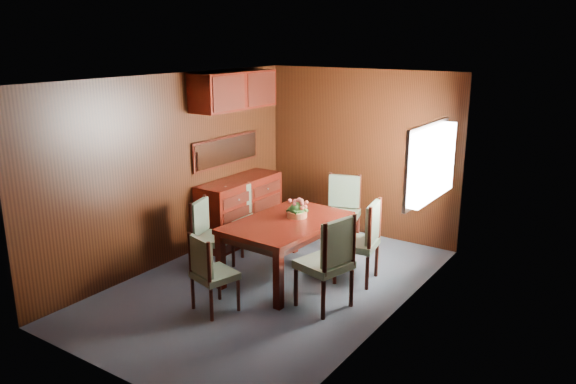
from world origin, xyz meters
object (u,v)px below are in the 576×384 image
Objects in this scene: chair_head at (209,270)px; flower_centerpiece at (297,207)px; chair_left_near at (208,232)px; dining_table at (287,228)px; chair_right_near at (330,258)px; sideboard at (240,210)px.

chair_head is 3.37× the size of flower_centerpiece.
chair_left_near is at bearing 147.65° from chair_head.
dining_table is 1.84× the size of chair_head.
chair_right_near reaches higher than dining_table.
chair_left_near is at bearing 102.00° from chair_right_near.
chair_right_near is 1.03m from flower_centerpiece.
dining_table is (1.29, -0.71, 0.17)m from sideboard.
chair_right_near is at bearing 72.05° from chair_left_near.
chair_right_near reaches higher than flower_centerpiece.
chair_head is (0.75, -0.82, -0.03)m from chair_left_near.
chair_left_near reaches higher than sideboard.
chair_left_near is 1.16m from flower_centerpiece.
dining_table is 0.28m from flower_centerpiece.
sideboard reaches higher than chair_head.
dining_table is at bearing -28.66° from sideboard.
sideboard is at bearing 135.52° from chair_head.
chair_head reaches higher than dining_table.
chair_left_near is (0.36, -1.08, 0.06)m from sideboard.
sideboard is 1.33× the size of chair_right_near.
flower_centerpiece is (0.96, 0.54, 0.34)m from chair_left_near.
sideboard is 2.41m from chair_right_near.
flower_centerpiece is (-0.80, 0.60, 0.27)m from chair_right_near.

